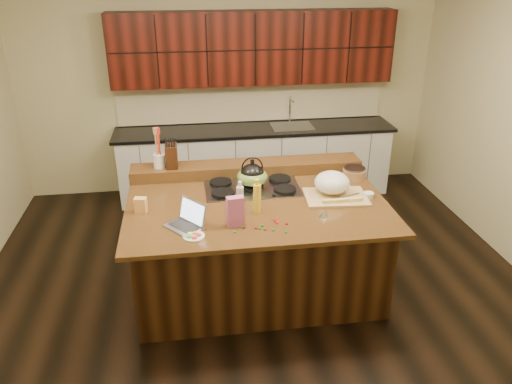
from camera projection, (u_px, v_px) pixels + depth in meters
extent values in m
cube|color=black|center=(257.00, 284.00, 5.02)|extent=(5.50, 5.00, 0.01)
cube|color=tan|center=(230.00, 92.00, 6.69)|extent=(5.50, 0.01, 2.70)
cube|color=tan|center=(340.00, 362.00, 2.20)|extent=(5.50, 0.01, 2.70)
cube|color=black|center=(257.00, 246.00, 4.83)|extent=(2.22, 1.42, 0.88)
cube|color=black|center=(257.00, 204.00, 4.63)|extent=(2.40, 1.60, 0.04)
cube|color=black|center=(247.00, 168.00, 5.23)|extent=(2.40, 0.30, 0.12)
cube|color=gray|center=(252.00, 188.00, 4.89)|extent=(0.92, 0.52, 0.02)
cylinder|color=black|center=(221.00, 183.00, 4.96)|extent=(0.22, 0.22, 0.03)
cylinder|color=black|center=(280.00, 179.00, 5.04)|extent=(0.22, 0.22, 0.03)
cylinder|color=black|center=(223.00, 194.00, 4.73)|extent=(0.22, 0.22, 0.03)
cylinder|color=black|center=(285.00, 190.00, 4.81)|extent=(0.22, 0.22, 0.03)
cylinder|color=black|center=(252.00, 186.00, 4.88)|extent=(0.22, 0.22, 0.03)
cube|color=silver|center=(255.00, 162.00, 6.81)|extent=(3.60, 0.62, 0.90)
cube|color=black|center=(255.00, 129.00, 6.61)|extent=(3.70, 0.66, 0.04)
cube|color=gray|center=(292.00, 127.00, 6.67)|extent=(0.55, 0.42, 0.01)
cylinder|color=gray|center=(290.00, 110.00, 6.76)|extent=(0.02, 0.02, 0.36)
cube|color=black|center=(254.00, 48.00, 6.31)|extent=(3.60, 0.34, 0.90)
cube|color=tan|center=(252.00, 103.00, 6.77)|extent=(3.60, 0.03, 0.50)
ellipsoid|color=black|center=(252.00, 175.00, 4.83)|extent=(0.27, 0.27, 0.21)
ellipsoid|color=olive|center=(252.00, 177.00, 4.84)|extent=(0.38, 0.38, 0.17)
cube|color=#B7B7BC|center=(184.00, 227.00, 4.18)|extent=(0.36, 0.37, 0.01)
cube|color=black|center=(184.00, 226.00, 4.17)|extent=(0.26, 0.28, 0.00)
cube|color=#B7B7BC|center=(193.00, 212.00, 4.20)|extent=(0.24, 0.28, 0.20)
cube|color=silver|center=(192.00, 212.00, 4.20)|extent=(0.21, 0.25, 0.17)
cylinder|color=yellow|center=(257.00, 199.00, 4.38)|extent=(0.08, 0.08, 0.27)
cylinder|color=silver|center=(240.00, 200.00, 4.39)|extent=(0.08, 0.08, 0.25)
cube|color=tan|center=(336.00, 197.00, 4.69)|extent=(0.61, 0.46, 0.03)
ellipsoid|color=white|center=(332.00, 182.00, 4.71)|extent=(0.33, 0.33, 0.21)
cube|color=#EDD872|center=(329.00, 201.00, 4.54)|extent=(0.13, 0.03, 0.03)
cube|color=#EDD872|center=(343.00, 200.00, 4.56)|extent=(0.13, 0.03, 0.03)
cube|color=#EDD872|center=(356.00, 200.00, 4.58)|extent=(0.13, 0.03, 0.03)
cylinder|color=gray|center=(350.00, 195.00, 4.68)|extent=(0.22, 0.09, 0.01)
cylinder|color=white|center=(369.00, 195.00, 4.71)|extent=(0.12, 0.12, 0.04)
cylinder|color=white|center=(345.00, 188.00, 4.86)|extent=(0.13, 0.13, 0.04)
cylinder|color=white|center=(360.00, 175.00, 5.16)|extent=(0.10, 0.10, 0.04)
cylinder|color=#996B3F|center=(354.00, 173.00, 5.13)|extent=(0.30, 0.30, 0.09)
cone|color=silver|center=(324.00, 213.00, 4.35)|extent=(0.09, 0.09, 0.07)
cube|color=#BA5888|center=(235.00, 211.00, 4.17)|extent=(0.15, 0.10, 0.26)
cylinder|color=white|center=(194.00, 236.00, 4.04)|extent=(0.20, 0.20, 0.01)
cube|color=#F8B257|center=(141.00, 205.00, 4.40)|extent=(0.11, 0.09, 0.14)
cylinder|color=white|center=(159.00, 161.00, 5.06)|extent=(0.14, 0.14, 0.14)
cube|color=black|center=(172.00, 156.00, 5.05)|extent=(0.12, 0.19, 0.23)
ellipsoid|color=red|center=(256.00, 228.00, 4.16)|extent=(0.02, 0.02, 0.02)
ellipsoid|color=#198C26|center=(243.00, 227.00, 4.17)|extent=(0.02, 0.02, 0.02)
ellipsoid|color=red|center=(278.00, 222.00, 4.25)|extent=(0.02, 0.02, 0.02)
ellipsoid|color=#198C26|center=(264.00, 229.00, 4.15)|extent=(0.02, 0.02, 0.02)
ellipsoid|color=red|center=(287.00, 224.00, 4.23)|extent=(0.02, 0.02, 0.02)
ellipsoid|color=#198C26|center=(262.00, 225.00, 4.20)|extent=(0.02, 0.02, 0.02)
ellipsoid|color=red|center=(265.00, 229.00, 4.14)|extent=(0.02, 0.02, 0.02)
ellipsoid|color=#198C26|center=(235.00, 232.00, 4.10)|extent=(0.02, 0.02, 0.02)
ellipsoid|color=red|center=(244.00, 227.00, 4.17)|extent=(0.02, 0.02, 0.02)
ellipsoid|color=#198C26|center=(286.00, 232.00, 4.10)|extent=(0.02, 0.02, 0.02)
ellipsoid|color=red|center=(275.00, 222.00, 4.26)|extent=(0.02, 0.02, 0.02)
ellipsoid|color=#198C26|center=(273.00, 230.00, 4.13)|extent=(0.02, 0.02, 0.02)
ellipsoid|color=red|center=(278.00, 223.00, 4.24)|extent=(0.02, 0.02, 0.02)
ellipsoid|color=#198C26|center=(260.00, 228.00, 4.15)|extent=(0.02, 0.02, 0.02)
ellipsoid|color=red|center=(274.00, 220.00, 4.29)|extent=(0.02, 0.02, 0.02)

